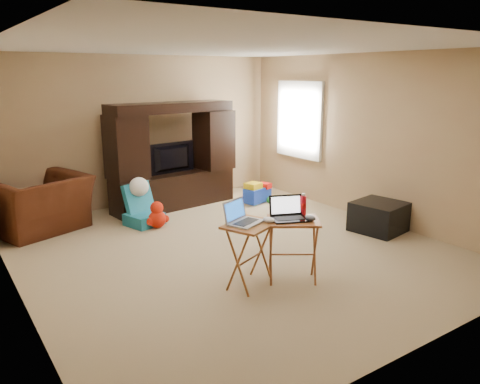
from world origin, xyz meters
TOP-DOWN VIEW (x-y plane):
  - floor at (0.00, 0.00)m, footprint 5.50×5.50m
  - ceiling at (0.00, 0.00)m, footprint 5.50×5.50m
  - wall_back at (0.00, 2.75)m, footprint 5.00×0.00m
  - wall_front at (0.00, -2.75)m, footprint 5.00×0.00m
  - wall_left at (-2.50, 0.00)m, footprint 0.00×5.50m
  - wall_right at (2.50, 0.00)m, footprint 0.00×5.50m
  - window_pane at (2.48, 1.55)m, footprint 0.00×1.20m
  - window_frame at (2.46, 1.55)m, footprint 0.06×1.14m
  - entertainment_center at (0.29, 2.20)m, footprint 2.18×0.75m
  - television at (0.29, 2.16)m, footprint 0.89×0.24m
  - recliner at (-1.86, 2.13)m, footprint 1.50×1.41m
  - child_rocker at (-0.53, 1.56)m, footprint 0.60×0.64m
  - plush_toy at (-0.43, 1.32)m, footprint 0.36×0.30m
  - push_toy at (1.60, 1.61)m, footprint 0.58×0.48m
  - ottoman at (2.14, -0.59)m, footprint 0.76×0.76m
  - tray_table_left at (-0.42, -1.00)m, footprint 0.65×0.59m
  - tray_table_right at (0.03, -1.16)m, footprint 0.68×0.65m
  - laptop_left at (-0.45, -0.97)m, footprint 0.44×0.41m
  - laptop_right at (-0.01, -1.14)m, footprint 0.45×0.41m
  - mouse_left at (-0.23, -1.07)m, footprint 0.12×0.16m
  - mouse_right at (0.16, -1.28)m, footprint 0.11×0.15m
  - water_bottle at (0.23, -1.08)m, footprint 0.07×0.07m

SIDE VIEW (x-z plane):
  - floor at x=0.00m, z-range 0.00..0.00m
  - push_toy at x=1.60m, z-range 0.00..0.38m
  - plush_toy at x=-0.43m, z-range 0.00..0.40m
  - ottoman at x=2.14m, z-range 0.00..0.42m
  - child_rocker at x=-0.53m, z-range 0.00..0.62m
  - tray_table_left at x=-0.42m, z-range 0.00..0.69m
  - tray_table_right at x=0.03m, z-range 0.00..0.69m
  - recliner at x=-1.86m, z-range 0.00..0.79m
  - mouse_left at x=-0.23m, z-range 0.69..0.75m
  - mouse_right at x=0.16m, z-range 0.69..0.75m
  - water_bottle at x=0.23m, z-range 0.69..0.91m
  - laptop_left at x=-0.45m, z-range 0.69..0.93m
  - laptop_right at x=-0.01m, z-range 0.69..0.93m
  - television at x=0.29m, z-range 0.58..1.09m
  - entertainment_center at x=0.29m, z-range 0.00..1.75m
  - wall_back at x=0.00m, z-range -1.25..3.75m
  - wall_front at x=0.00m, z-range -1.25..3.75m
  - wall_left at x=-2.50m, z-range -1.50..4.00m
  - wall_right at x=2.50m, z-range -1.50..4.00m
  - window_pane at x=2.48m, z-range 0.80..2.00m
  - window_frame at x=2.46m, z-range 0.73..2.07m
  - ceiling at x=0.00m, z-range 2.50..2.50m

